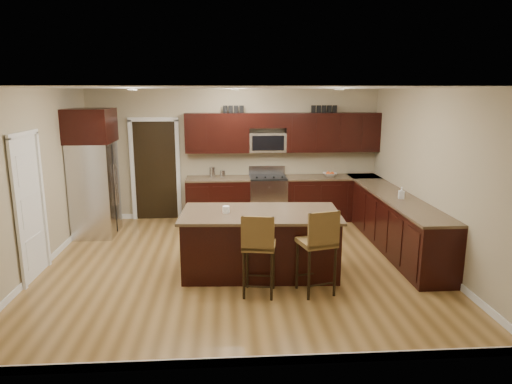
{
  "coord_description": "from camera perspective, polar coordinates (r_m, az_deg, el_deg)",
  "views": [
    {
      "loc": [
        -0.18,
        -6.76,
        2.66
      ],
      "look_at": [
        0.3,
        0.4,
        1.06
      ],
      "focal_mm": 32.0,
      "sensor_mm": 36.0,
      "label": 1
    }
  ],
  "objects": [
    {
      "name": "floor",
      "position": [
        7.27,
        -2.15,
        -8.92
      ],
      "size": [
        6.0,
        6.0,
        0.0
      ],
      "primitive_type": "plane",
      "color": "olive",
      "rests_on": "ground"
    },
    {
      "name": "ceiling",
      "position": [
        6.77,
        -2.35,
        12.88
      ],
      "size": [
        6.0,
        6.0,
        0.0
      ],
      "primitive_type": "plane",
      "rotation": [
        3.14,
        0.0,
        0.0
      ],
      "color": "silver",
      "rests_on": "wall_back"
    },
    {
      "name": "wall_back",
      "position": [
        9.61,
        -2.71,
        4.69
      ],
      "size": [
        6.0,
        0.0,
        6.0
      ],
      "primitive_type": "plane",
      "rotation": [
        1.57,
        0.0,
        0.0
      ],
      "color": "tan",
      "rests_on": "floor"
    },
    {
      "name": "wall_left",
      "position": [
        7.44,
        -26.0,
        1.13
      ],
      "size": [
        0.0,
        5.5,
        5.5
      ],
      "primitive_type": "plane",
      "rotation": [
        1.57,
        0.0,
        1.57
      ],
      "color": "tan",
      "rests_on": "floor"
    },
    {
      "name": "wall_right",
      "position": [
        7.59,
        21.04,
        1.76
      ],
      "size": [
        0.0,
        5.5,
        5.5
      ],
      "primitive_type": "plane",
      "rotation": [
        1.57,
        0.0,
        -1.57
      ],
      "color": "tan",
      "rests_on": "floor"
    },
    {
      "name": "base_cabinets",
      "position": [
        8.75,
        10.08,
        -2.21
      ],
      "size": [
        4.02,
        3.96,
        0.92
      ],
      "color": "black",
      "rests_on": "floor"
    },
    {
      "name": "upper_cabinets",
      "position": [
        9.46,
        3.66,
        7.55
      ],
      "size": [
        4.0,
        0.33,
        0.8
      ],
      "color": "black",
      "rests_on": "wall_back"
    },
    {
      "name": "range",
      "position": [
        9.51,
        1.48,
        -0.76
      ],
      "size": [
        0.76,
        0.64,
        1.11
      ],
      "color": "silver",
      "rests_on": "floor"
    },
    {
      "name": "microwave",
      "position": [
        9.47,
        1.43,
        6.23
      ],
      "size": [
        0.76,
        0.31,
        0.4
      ],
      "primitive_type": "cube",
      "color": "silver",
      "rests_on": "upper_cabinets"
    },
    {
      "name": "doorway",
      "position": [
        9.75,
        -12.44,
        2.62
      ],
      "size": [
        0.85,
        0.03,
        2.06
      ],
      "primitive_type": "cube",
      "color": "black",
      "rests_on": "floor"
    },
    {
      "name": "pantry_door",
      "position": [
        7.23,
        -26.48,
        -1.9
      ],
      "size": [
        0.03,
        0.8,
        2.04
      ],
      "primitive_type": "cube",
      "color": "white",
      "rests_on": "floor"
    },
    {
      "name": "letter_decor",
      "position": [
        9.42,
        2.82,
        10.31
      ],
      "size": [
        2.2,
        0.03,
        0.15
      ],
      "primitive_type": null,
      "color": "black",
      "rests_on": "upper_cabinets"
    },
    {
      "name": "island",
      "position": [
        6.83,
        0.53,
        -6.52
      ],
      "size": [
        2.38,
        1.33,
        0.92
      ],
      "rotation": [
        0.0,
        0.0,
        -0.06
      ],
      "color": "black",
      "rests_on": "floor"
    },
    {
      "name": "stool_mid",
      "position": [
        5.94,
        0.32,
        -6.71
      ],
      "size": [
        0.48,
        0.48,
        1.12
      ],
      "rotation": [
        0.0,
        0.0,
        -0.17
      ],
      "color": "brown",
      "rests_on": "floor"
    },
    {
      "name": "stool_right",
      "position": [
        6.03,
        7.86,
        -6.24
      ],
      "size": [
        0.54,
        0.54,
        1.17
      ],
      "rotation": [
        0.0,
        0.0,
        0.27
      ],
      "color": "brown",
      "rests_on": "floor"
    },
    {
      "name": "refrigerator",
      "position": [
        8.92,
        -19.64,
        2.45
      ],
      "size": [
        0.79,
        0.93,
        2.35
      ],
      "color": "silver",
      "rests_on": "floor"
    },
    {
      "name": "floor_mat",
      "position": [
        8.65,
        1.05,
        -5.33
      ],
      "size": [
        0.95,
        0.74,
        0.01
      ],
      "primitive_type": "cube",
      "rotation": [
        0.0,
        0.0,
        -0.23
      ],
      "color": "brown",
      "rests_on": "floor"
    },
    {
      "name": "fruit_bowl",
      "position": [
        9.61,
        9.21,
        2.17
      ],
      "size": [
        0.31,
        0.31,
        0.07
      ],
      "primitive_type": "imported",
      "rotation": [
        0.0,
        0.0,
        -0.07
      ],
      "color": "silver",
      "rests_on": "base_cabinets"
    },
    {
      "name": "soap_bottle",
      "position": [
        7.88,
        17.72,
        -0.1
      ],
      "size": [
        0.1,
        0.1,
        0.19
      ],
      "primitive_type": "imported",
      "rotation": [
        0.0,
        0.0,
        -0.21
      ],
      "color": "#B2B2B2",
      "rests_on": "base_cabinets"
    },
    {
      "name": "canister_tall",
      "position": [
        9.36,
        -5.49,
        2.45
      ],
      "size": [
        0.12,
        0.12,
        0.22
      ],
      "primitive_type": "cylinder",
      "color": "silver",
      "rests_on": "base_cabinets"
    },
    {
      "name": "canister_short",
      "position": [
        9.36,
        -4.2,
        2.26
      ],
      "size": [
        0.11,
        0.11,
        0.15
      ],
      "primitive_type": "cylinder",
      "color": "silver",
      "rests_on": "base_cabinets"
    },
    {
      "name": "island_jar",
      "position": [
        6.65,
        -3.76,
        -2.19
      ],
      "size": [
        0.1,
        0.1,
        0.1
      ],
      "primitive_type": "cylinder",
      "color": "white",
      "rests_on": "island"
    }
  ]
}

